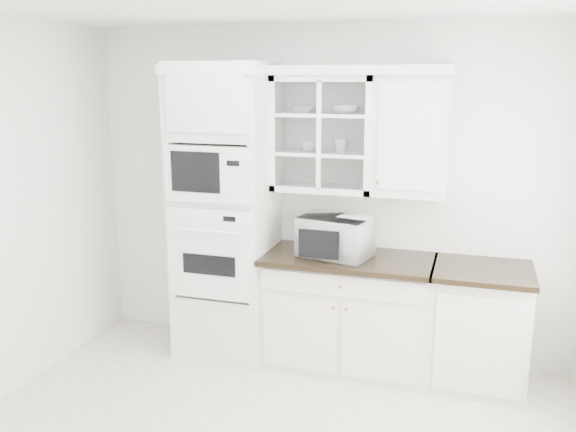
% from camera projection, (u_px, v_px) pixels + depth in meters
% --- Properties ---
extents(room_shell, '(4.00, 3.50, 2.70)m').
position_uv_depth(room_shell, '(274.00, 162.00, 3.71)').
color(room_shell, white).
rests_on(room_shell, ground).
extents(oven_column, '(0.76, 0.68, 2.40)m').
position_uv_depth(oven_column, '(225.00, 213.00, 4.97)').
color(oven_column, silver).
rests_on(oven_column, ground).
extents(base_cabinet_run, '(1.32, 0.67, 0.92)m').
position_uv_depth(base_cabinet_run, '(348.00, 310.00, 4.87)').
color(base_cabinet_run, silver).
rests_on(base_cabinet_run, ground).
extents(extra_base_cabinet, '(0.72, 0.67, 0.92)m').
position_uv_depth(extra_base_cabinet, '(479.00, 325.00, 4.58)').
color(extra_base_cabinet, silver).
rests_on(extra_base_cabinet, ground).
extents(upper_cabinet_glass, '(0.80, 0.33, 0.90)m').
position_uv_depth(upper_cabinet_glass, '(324.00, 134.00, 4.76)').
color(upper_cabinet_glass, silver).
rests_on(upper_cabinet_glass, room_shell).
extents(upper_cabinet_solid, '(0.55, 0.33, 0.90)m').
position_uv_depth(upper_cabinet_solid, '(412.00, 136.00, 4.56)').
color(upper_cabinet_solid, silver).
rests_on(upper_cabinet_solid, room_shell).
extents(crown_molding, '(2.14, 0.38, 0.07)m').
position_uv_depth(crown_molding, '(311.00, 70.00, 4.65)').
color(crown_molding, white).
rests_on(crown_molding, room_shell).
extents(countertop_microwave, '(0.62, 0.55, 0.31)m').
position_uv_depth(countertop_microwave, '(336.00, 236.00, 4.75)').
color(countertop_microwave, white).
rests_on(countertop_microwave, base_cabinet_run).
extents(bowl_a, '(0.22, 0.22, 0.05)m').
position_uv_depth(bowl_a, '(303.00, 110.00, 4.77)').
color(bowl_a, white).
rests_on(bowl_a, upper_cabinet_glass).
extents(bowl_b, '(0.26, 0.26, 0.06)m').
position_uv_depth(bowl_b, '(345.00, 109.00, 4.66)').
color(bowl_b, white).
rests_on(bowl_b, upper_cabinet_glass).
extents(cup_a, '(0.13, 0.13, 0.08)m').
position_uv_depth(cup_a, '(309.00, 146.00, 4.82)').
color(cup_a, white).
rests_on(cup_a, upper_cabinet_glass).
extents(cup_b, '(0.13, 0.13, 0.10)m').
position_uv_depth(cup_b, '(340.00, 146.00, 4.75)').
color(cup_b, white).
rests_on(cup_b, upper_cabinet_glass).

